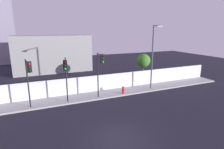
{
  "coord_description": "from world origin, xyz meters",
  "views": [
    {
      "loc": [
        -4.6,
        -9.45,
        6.94
      ],
      "look_at": [
        2.34,
        6.5,
        2.68
      ],
      "focal_mm": 29.1,
      "sensor_mm": 36.0,
      "label": 1
    }
  ],
  "objects_px": {
    "street_lamp_curbside": "(153,53)",
    "roadside_tree_midleft": "(143,61)",
    "traffic_light_right": "(29,74)",
    "traffic_light_left": "(100,66)",
    "fire_hydrant": "(123,90)",
    "traffic_light_center": "(66,71)"
  },
  "relations": [
    {
      "from": "street_lamp_curbside",
      "to": "roadside_tree_midleft",
      "type": "relative_size",
      "value": 1.88
    },
    {
      "from": "traffic_light_right",
      "to": "street_lamp_curbside",
      "type": "bearing_deg",
      "value": 3.34
    },
    {
      "from": "traffic_light_left",
      "to": "fire_hydrant",
      "type": "height_order",
      "value": "traffic_light_left"
    },
    {
      "from": "traffic_light_right",
      "to": "fire_hydrant",
      "type": "bearing_deg",
      "value": 4.05
    },
    {
      "from": "street_lamp_curbside",
      "to": "roadside_tree_midleft",
      "type": "height_order",
      "value": "street_lamp_curbside"
    },
    {
      "from": "fire_hydrant",
      "to": "roadside_tree_midleft",
      "type": "height_order",
      "value": "roadside_tree_midleft"
    },
    {
      "from": "fire_hydrant",
      "to": "traffic_light_left",
      "type": "bearing_deg",
      "value": -169.72
    },
    {
      "from": "traffic_light_left",
      "to": "traffic_light_right",
      "type": "relative_size",
      "value": 1.05
    },
    {
      "from": "traffic_light_left",
      "to": "traffic_light_center",
      "type": "bearing_deg",
      "value": -176.38
    },
    {
      "from": "traffic_light_left",
      "to": "street_lamp_curbside",
      "type": "height_order",
      "value": "street_lamp_curbside"
    },
    {
      "from": "traffic_light_center",
      "to": "fire_hydrant",
      "type": "height_order",
      "value": "traffic_light_center"
    },
    {
      "from": "traffic_light_right",
      "to": "fire_hydrant",
      "type": "height_order",
      "value": "traffic_light_right"
    },
    {
      "from": "traffic_light_center",
      "to": "roadside_tree_midleft",
      "type": "xyz_separation_m",
      "value": [
        10.84,
        4.04,
        -0.36
      ]
    },
    {
      "from": "traffic_light_center",
      "to": "traffic_light_left",
      "type": "bearing_deg",
      "value": 3.62
    },
    {
      "from": "traffic_light_center",
      "to": "traffic_light_right",
      "type": "xyz_separation_m",
      "value": [
        -3.04,
        0.07,
        0.03
      ]
    },
    {
      "from": "fire_hydrant",
      "to": "traffic_light_center",
      "type": "bearing_deg",
      "value": -173.33
    },
    {
      "from": "traffic_light_center",
      "to": "street_lamp_curbside",
      "type": "relative_size",
      "value": 0.59
    },
    {
      "from": "street_lamp_curbside",
      "to": "traffic_light_center",
      "type": "bearing_deg",
      "value": -175.25
    },
    {
      "from": "traffic_light_left",
      "to": "fire_hydrant",
      "type": "distance_m",
      "value": 4.09
    },
    {
      "from": "traffic_light_right",
      "to": "traffic_light_left",
      "type": "bearing_deg",
      "value": 1.29
    },
    {
      "from": "traffic_light_center",
      "to": "roadside_tree_midleft",
      "type": "distance_m",
      "value": 11.57
    },
    {
      "from": "traffic_light_right",
      "to": "roadside_tree_midleft",
      "type": "relative_size",
      "value": 1.12
    }
  ]
}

